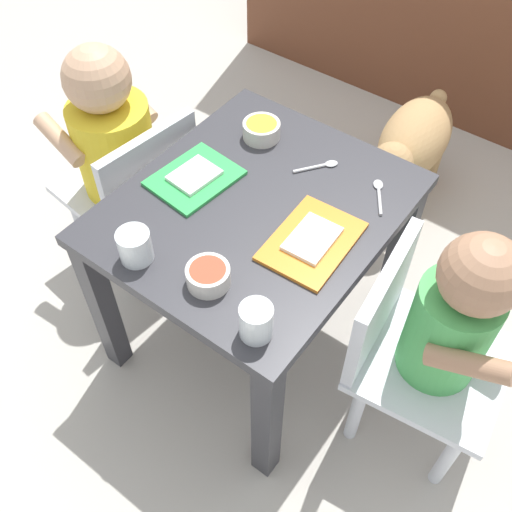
# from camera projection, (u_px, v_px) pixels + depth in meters

# --- Properties ---
(ground_plane) EXTENTS (7.00, 7.00, 0.00)m
(ground_plane) POSITION_uv_depth(u_px,v_px,m) (256.00, 330.00, 1.51)
(ground_plane) COLOR #B2ADA3
(dining_table) EXTENTS (0.51, 0.59, 0.46)m
(dining_table) POSITION_uv_depth(u_px,v_px,m) (256.00, 233.00, 1.22)
(dining_table) COLOR #333338
(dining_table) RESTS_ON ground
(seated_child_left) EXTENTS (0.31, 0.31, 0.64)m
(seated_child_left) POSITION_uv_depth(u_px,v_px,m) (116.00, 144.00, 1.37)
(seated_child_left) COLOR silver
(seated_child_left) RESTS_ON ground
(seated_child_right) EXTENTS (0.31, 0.31, 0.62)m
(seated_child_right) POSITION_uv_depth(u_px,v_px,m) (443.00, 325.00, 1.07)
(seated_child_right) COLOR silver
(seated_child_right) RESTS_ON ground
(dog) EXTENTS (0.21, 0.43, 0.32)m
(dog) POSITION_uv_depth(u_px,v_px,m) (412.00, 142.00, 1.66)
(dog) COLOR tan
(dog) RESTS_ON ground
(food_tray_left) EXTENTS (0.15, 0.18, 0.02)m
(food_tray_left) POSITION_uv_depth(u_px,v_px,m) (195.00, 177.00, 1.20)
(food_tray_left) COLOR green
(food_tray_left) RESTS_ON dining_table
(food_tray_right) EXTENTS (0.15, 0.20, 0.02)m
(food_tray_right) POSITION_uv_depth(u_px,v_px,m) (312.00, 241.00, 1.09)
(food_tray_right) COLOR orange
(food_tray_right) RESTS_ON dining_table
(water_cup_left) EXTENTS (0.06, 0.06, 0.07)m
(water_cup_left) POSITION_uv_depth(u_px,v_px,m) (256.00, 323.00, 0.95)
(water_cup_left) COLOR white
(water_cup_left) RESTS_ON dining_table
(water_cup_right) EXTENTS (0.06, 0.06, 0.06)m
(water_cup_right) POSITION_uv_depth(u_px,v_px,m) (135.00, 247.00, 1.05)
(water_cup_right) COLOR white
(water_cup_right) RESTS_ON dining_table
(cereal_bowl_left_side) EXTENTS (0.08, 0.08, 0.04)m
(cereal_bowl_left_side) POSITION_uv_depth(u_px,v_px,m) (261.00, 130.00, 1.27)
(cereal_bowl_left_side) COLOR silver
(cereal_bowl_left_side) RESTS_ON dining_table
(veggie_bowl_near) EXTENTS (0.08, 0.08, 0.04)m
(veggie_bowl_near) POSITION_uv_depth(u_px,v_px,m) (208.00, 276.00, 1.02)
(veggie_bowl_near) COLOR silver
(veggie_bowl_near) RESTS_ON dining_table
(spoon_by_left_tray) EXTENTS (0.07, 0.09, 0.01)m
(spoon_by_left_tray) POSITION_uv_depth(u_px,v_px,m) (320.00, 166.00, 1.23)
(spoon_by_left_tray) COLOR silver
(spoon_by_left_tray) RESTS_ON dining_table
(spoon_by_right_tray) EXTENTS (0.06, 0.09, 0.01)m
(spoon_by_right_tray) POSITION_uv_depth(u_px,v_px,m) (379.00, 193.00, 1.18)
(spoon_by_right_tray) COLOR silver
(spoon_by_right_tray) RESTS_ON dining_table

